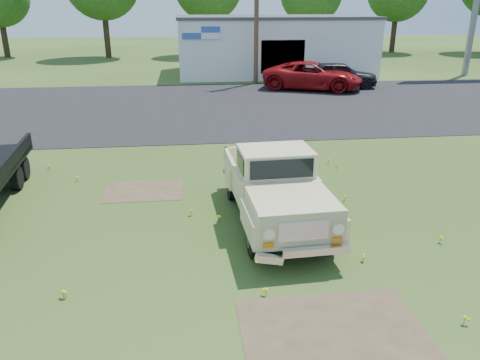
# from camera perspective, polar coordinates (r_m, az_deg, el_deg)

# --- Properties ---
(ground) EXTENTS (140.00, 140.00, 0.00)m
(ground) POSITION_cam_1_polar(r_m,az_deg,el_deg) (10.35, -1.86, -8.08)
(ground) COLOR #294014
(ground) RESTS_ON ground
(asphalt_lot) EXTENTS (90.00, 14.00, 0.02)m
(asphalt_lot) POSITION_cam_1_polar(r_m,az_deg,el_deg) (24.57, -4.97, 8.92)
(asphalt_lot) COLOR black
(asphalt_lot) RESTS_ON ground
(dirt_patch_a) EXTENTS (3.00, 2.00, 0.01)m
(dirt_patch_a) POSITION_cam_1_polar(r_m,az_deg,el_deg) (8.15, 11.21, -17.47)
(dirt_patch_a) COLOR #4C3928
(dirt_patch_a) RESTS_ON ground
(dirt_patch_b) EXTENTS (2.20, 1.60, 0.01)m
(dirt_patch_b) POSITION_cam_1_polar(r_m,az_deg,el_deg) (13.56, -11.63, -1.31)
(dirt_patch_b) COLOR #4C3928
(dirt_patch_b) RESTS_ON ground
(commercial_building) EXTENTS (14.20, 8.20, 4.15)m
(commercial_building) POSITION_cam_1_polar(r_m,az_deg,el_deg) (36.78, 3.96, 16.16)
(commercial_building) COLOR silver
(commercial_building) RESTS_ON ground
(utility_pole_mid) EXTENTS (1.60, 0.30, 9.00)m
(utility_pole_mid) POSITION_cam_1_polar(r_m,az_deg,el_deg) (31.41, 2.03, 20.00)
(utility_pole_mid) COLOR #463120
(utility_pole_mid) RESTS_ON ground
(vintage_pickup_truck) EXTENTS (2.22, 5.20, 1.86)m
(vintage_pickup_truck) POSITION_cam_1_polar(r_m,az_deg,el_deg) (11.14, 4.25, -0.71)
(vintage_pickup_truck) COLOR beige
(vintage_pickup_truck) RESTS_ON ground
(red_pickup) EXTENTS (6.60, 4.87, 1.67)m
(red_pickup) POSITION_cam_1_polar(r_m,az_deg,el_deg) (29.67, 8.87, 12.42)
(red_pickup) COLOR maroon
(red_pickup) RESTS_ON ground
(dark_sedan) EXTENTS (4.91, 2.42, 1.61)m
(dark_sedan) POSITION_cam_1_polar(r_m,az_deg,el_deg) (30.70, 11.95, 12.45)
(dark_sedan) COLOR black
(dark_sedan) RESTS_ON ground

